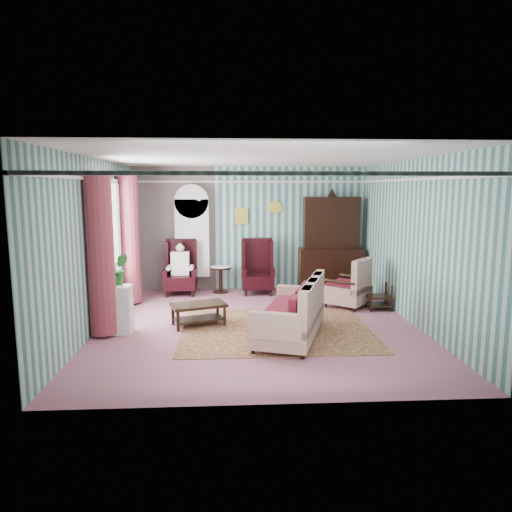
{
  "coord_description": "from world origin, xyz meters",
  "views": [
    {
      "loc": [
        -0.47,
        -7.78,
        2.39
      ],
      "look_at": [
        0.01,
        0.6,
        1.15
      ],
      "focal_mm": 32.0,
      "sensor_mm": 36.0,
      "label": 1
    }
  ],
  "objects": [
    {
      "name": "floor",
      "position": [
        0.0,
        0.0,
        0.0
      ],
      "size": [
        6.0,
        6.0,
        0.0
      ],
      "primitive_type": "plane",
      "color": "#995969",
      "rests_on": "ground"
    },
    {
      "name": "seated_woman",
      "position": [
        -1.6,
        2.45,
        0.59
      ],
      "size": [
        0.44,
        0.4,
        1.18
      ],
      "primitive_type": null,
      "color": "silver",
      "rests_on": "floor"
    },
    {
      "name": "rug",
      "position": [
        0.3,
        -0.3,
        0.01
      ],
      "size": [
        3.2,
        2.6,
        0.01
      ],
      "primitive_type": "cube",
      "color": "#541D1C",
      "rests_on": "floor"
    },
    {
      "name": "room_shell",
      "position": [
        -0.62,
        0.18,
        2.01
      ],
      "size": [
        5.53,
        6.02,
        2.91
      ],
      "color": "#386765",
      "rests_on": "ground"
    },
    {
      "name": "wingback_right",
      "position": [
        0.15,
        2.45,
        0.62
      ],
      "size": [
        0.76,
        0.8,
        1.25
      ],
      "primitive_type": "cube",
      "color": "black",
      "rests_on": "floor"
    },
    {
      "name": "floral_armchair",
      "position": [
        1.9,
        1.18,
        0.45
      ],
      "size": [
        1.18,
        1.18,
        0.89
      ],
      "primitive_type": "cube",
      "rotation": [
        0.0,
        0.0,
        0.88
      ],
      "color": "beige",
      "rests_on": "floor"
    },
    {
      "name": "plant_stand",
      "position": [
        -2.4,
        -0.3,
        0.4
      ],
      "size": [
        0.55,
        0.35,
        0.8
      ],
      "primitive_type": "cube",
      "color": "silver",
      "rests_on": "floor"
    },
    {
      "name": "sofa",
      "position": [
        0.47,
        -0.72,
        0.51
      ],
      "size": [
        1.47,
        2.15,
        1.02
      ],
      "primitive_type": "cube",
      "rotation": [
        0.0,
        0.0,
        1.25
      ],
      "color": "#B5A98C",
      "rests_on": "floor"
    },
    {
      "name": "nest_table",
      "position": [
        2.47,
        0.9,
        0.27
      ],
      "size": [
        0.45,
        0.38,
        0.54
      ],
      "primitive_type": "cube",
      "color": "black",
      "rests_on": "floor"
    },
    {
      "name": "round_side_table",
      "position": [
        -0.7,
        2.6,
        0.3
      ],
      "size": [
        0.5,
        0.5,
        0.6
      ],
      "primitive_type": "cylinder",
      "color": "black",
      "rests_on": "floor"
    },
    {
      "name": "potted_plant_a",
      "position": [
        -2.48,
        -0.39,
        0.99
      ],
      "size": [
        0.44,
        0.41,
        0.39
      ],
      "primitive_type": "imported",
      "rotation": [
        0.0,
        0.0,
        -0.39
      ],
      "color": "#205B1C",
      "rests_on": "plant_stand"
    },
    {
      "name": "bookcase",
      "position": [
        -1.35,
        2.84,
        1.12
      ],
      "size": [
        0.8,
        0.28,
        2.24
      ],
      "primitive_type": "cube",
      "color": "silver",
      "rests_on": "floor"
    },
    {
      "name": "potted_plant_b",
      "position": [
        -2.32,
        -0.17,
        1.06
      ],
      "size": [
        0.35,
        0.32,
        0.52
      ],
      "primitive_type": "imported",
      "rotation": [
        0.0,
        0.0,
        0.37
      ],
      "color": "#234F18",
      "rests_on": "plant_stand"
    },
    {
      "name": "dresser_hutch",
      "position": [
        1.9,
        2.72,
        1.18
      ],
      "size": [
        1.5,
        0.56,
        2.36
      ],
      "primitive_type": "cube",
      "color": "black",
      "rests_on": "floor"
    },
    {
      "name": "coffee_table",
      "position": [
        -1.04,
        0.04,
        0.2
      ],
      "size": [
        1.05,
        0.79,
        0.39
      ],
      "primitive_type": "cube",
      "rotation": [
        0.0,
        0.0,
        0.33
      ],
      "color": "black",
      "rests_on": "floor"
    },
    {
      "name": "potted_plant_c",
      "position": [
        -2.45,
        -0.3,
        1.01
      ],
      "size": [
        0.27,
        0.27,
        0.41
      ],
      "primitive_type": "imported",
      "rotation": [
        0.0,
        0.0,
        -0.2
      ],
      "color": "#1B551A",
      "rests_on": "plant_stand"
    },
    {
      "name": "wingback_left",
      "position": [
        -1.6,
        2.45,
        0.62
      ],
      "size": [
        0.76,
        0.8,
        1.25
      ],
      "primitive_type": "cube",
      "color": "black",
      "rests_on": "floor"
    }
  ]
}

